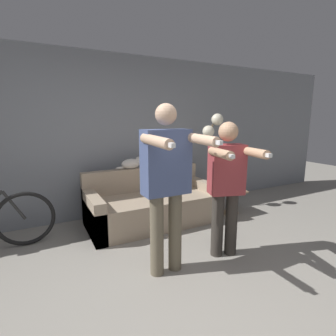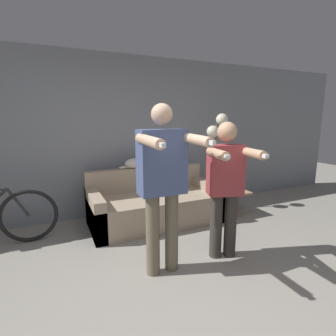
% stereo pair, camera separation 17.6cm
% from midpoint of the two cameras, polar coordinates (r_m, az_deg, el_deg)
% --- Properties ---
extents(ground_plane, '(16.00, 16.00, 0.00)m').
position_cam_midpoint_polar(ground_plane, '(2.58, 5.20, -27.69)').
color(ground_plane, gray).
extents(wall_back, '(10.00, 0.05, 2.60)m').
position_cam_midpoint_polar(wall_back, '(4.36, -10.90, 6.66)').
color(wall_back, gray).
rests_on(wall_back, ground_plane).
extents(couch, '(1.96, 0.92, 0.81)m').
position_cam_midpoint_polar(couch, '(4.11, -1.78, -8.13)').
color(couch, tan).
rests_on(couch, ground_plane).
extents(person_left, '(0.54, 0.67, 1.74)m').
position_cam_midpoint_polar(person_left, '(2.59, 0.82, -2.29)').
color(person_left, '#6B604C').
rests_on(person_left, ground_plane).
extents(person_right, '(0.58, 0.76, 1.56)m').
position_cam_midpoint_polar(person_right, '(3.01, 14.09, -3.10)').
color(person_right, '#38332D').
rests_on(person_right, ground_plane).
extents(cat, '(0.42, 0.14, 0.18)m').
position_cam_midpoint_polar(cat, '(4.21, -6.11, 1.07)').
color(cat, silver).
rests_on(cat, couch).
extents(floor_lamp, '(0.38, 0.33, 1.68)m').
position_cam_midpoint_polar(floor_lamp, '(4.59, 11.68, 6.53)').
color(floor_lamp, '#756047').
rests_on(floor_lamp, ground_plane).
extents(side_table, '(0.41, 0.41, 0.41)m').
position_cam_midpoint_polar(side_table, '(4.57, 15.41, -6.23)').
color(side_table, '#A38460').
rests_on(side_table, ground_plane).
extents(cup, '(0.08, 0.08, 0.08)m').
position_cam_midpoint_polar(cup, '(4.48, 15.35, -4.48)').
color(cup, white).
rests_on(cup, side_table).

